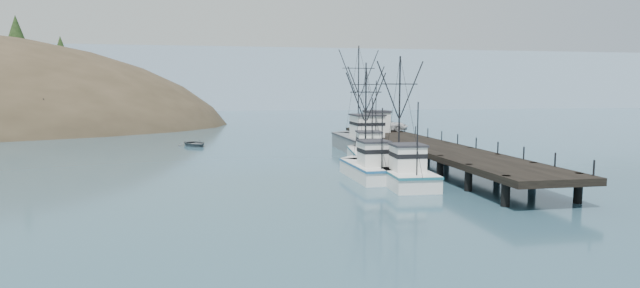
% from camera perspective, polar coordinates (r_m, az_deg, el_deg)
% --- Properties ---
extents(ground, '(400.00, 400.00, 0.00)m').
position_cam_1_polar(ground, '(33.89, -0.18, -6.44)').
color(ground, '#2D5164').
rests_on(ground, ground).
extents(pier, '(6.00, 44.00, 2.00)m').
position_cam_1_polar(pier, '(52.77, 11.74, -0.17)').
color(pier, black).
rests_on(pier, ground).
extents(distant_ridge, '(360.00, 40.00, 26.00)m').
position_cam_1_polar(distant_ridge, '(203.30, -6.02, 4.03)').
color(distant_ridge, '#9EB2C6').
rests_on(distant_ridge, ground).
extents(distant_ridge_far, '(180.00, 25.00, 18.00)m').
position_cam_1_polar(distant_ridge_far, '(220.31, -19.44, 3.88)').
color(distant_ridge_far, silver).
rests_on(distant_ridge_far, ground).
extents(moored_sailboats, '(16.81, 18.56, 6.35)m').
position_cam_1_polar(moored_sailboats, '(96.01, -29.30, 1.15)').
color(moored_sailboats, white).
rests_on(moored_sailboats, ground).
extents(trawler_near, '(3.70, 10.16, 10.45)m').
position_cam_1_polar(trawler_near, '(40.33, 9.33, -3.30)').
color(trawler_near, white).
rests_on(trawler_near, ground).
extents(trawler_mid, '(3.48, 9.40, 9.58)m').
position_cam_1_polar(trawler_mid, '(42.57, 5.54, -2.75)').
color(trawler_mid, white).
rests_on(trawler_mid, ground).
extents(trawler_far, '(4.40, 10.29, 10.61)m').
position_cam_1_polar(trawler_far, '(52.05, 5.34, -1.12)').
color(trawler_far, white).
rests_on(trawler_far, ground).
extents(work_vessel, '(4.90, 15.76, 13.19)m').
position_cam_1_polar(work_vessel, '(61.00, 4.77, 0.34)').
color(work_vessel, slate).
rests_on(work_vessel, ground).
extents(pier_shed, '(3.00, 3.20, 2.80)m').
position_cam_1_polar(pier_shed, '(65.23, 6.50, 2.63)').
color(pier_shed, silver).
rests_on(pier_shed, pier).
extents(pickup_truck, '(6.41, 4.69, 1.62)m').
position_cam_1_polar(pickup_truck, '(67.07, 7.57, 2.19)').
color(pickup_truck, silver).
rests_on(pickup_truck, pier).
extents(motorboat, '(5.17, 5.87, 1.01)m').
position_cam_1_polar(motorboat, '(68.38, -14.13, -0.24)').
color(motorboat, '#4F5558').
rests_on(motorboat, ground).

